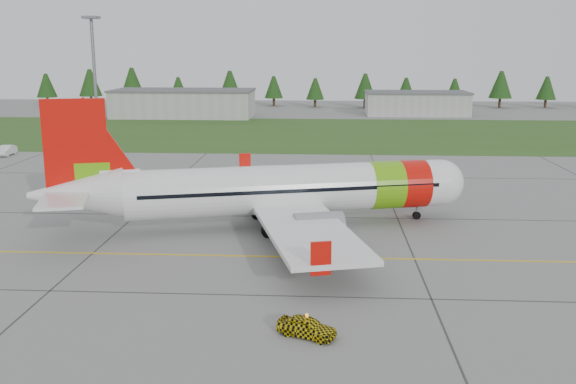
{
  "coord_description": "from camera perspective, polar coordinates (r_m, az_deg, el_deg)",
  "views": [
    {
      "loc": [
        3.05,
        -38.94,
        15.66
      ],
      "look_at": [
        -0.0,
        13.77,
        3.83
      ],
      "focal_mm": 40.0,
      "sensor_mm": 36.0,
      "label": 1
    }
  ],
  "objects": [
    {
      "name": "follow_me_car",
      "position": [
        35.92,
        1.69,
        -10.26
      ],
      "size": [
        1.61,
        1.71,
        3.38
      ],
      "primitive_type": "imported",
      "rotation": [
        0.0,
        0.0,
        1.15
      ],
      "color": "yellow",
      "rests_on": "ground"
    },
    {
      "name": "floodlight_mast",
      "position": [
        103.24,
        -16.75,
        8.96
      ],
      "size": [
        0.5,
        0.5,
        20.0
      ],
      "primitive_type": "cylinder",
      "color": "slate",
      "rests_on": "ground"
    },
    {
      "name": "treeline",
      "position": [
        177.29,
        2.35,
        9.18
      ],
      "size": [
        160.0,
        8.0,
        10.0
      ],
      "primitive_type": null,
      "color": "#1C3F14",
      "rests_on": "ground"
    },
    {
      "name": "taxi_guideline",
      "position": [
        49.57,
        -0.39,
        -5.77
      ],
      "size": [
        120.0,
        0.25,
        0.02
      ],
      "primitive_type": "cube",
      "color": "gold",
      "rests_on": "ground"
    },
    {
      "name": "aircraft",
      "position": [
        56.95,
        -0.76,
        0.18
      ],
      "size": [
        37.97,
        35.75,
        11.72
      ],
      "rotation": [
        0.0,
        0.0,
        0.26
      ],
      "color": "white",
      "rests_on": "ground"
    },
    {
      "name": "grass_strip",
      "position": [
        121.98,
        1.86,
        5.26
      ],
      "size": [
        320.0,
        50.0,
        0.03
      ],
      "primitive_type": "cube",
      "color": "#30561E",
      "rests_on": "ground"
    },
    {
      "name": "hangar_west",
      "position": [
        153.09,
        -9.25,
        7.73
      ],
      "size": [
        32.0,
        14.0,
        6.0
      ],
      "primitive_type": "cube",
      "color": "#A8A8A3",
      "rests_on": "ground"
    },
    {
      "name": "ground",
      "position": [
        42.08,
        -1.1,
        -9.22
      ],
      "size": [
        320.0,
        320.0,
        0.0
      ],
      "primitive_type": "plane",
      "color": "gray",
      "rests_on": "ground"
    },
    {
      "name": "service_van",
      "position": [
        104.87,
        -23.84,
        4.23
      ],
      "size": [
        1.68,
        1.59,
        4.56
      ],
      "primitive_type": "imported",
      "rotation": [
        0.0,
        0.0,
        0.06
      ],
      "color": "silver",
      "rests_on": "ground"
    },
    {
      "name": "hangar_east",
      "position": [
        159.0,
        11.34,
        7.68
      ],
      "size": [
        24.0,
        12.0,
        5.2
      ],
      "primitive_type": "cube",
      "color": "#A8A8A3",
      "rests_on": "ground"
    }
  ]
}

